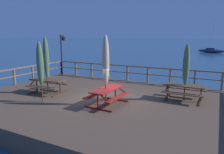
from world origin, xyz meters
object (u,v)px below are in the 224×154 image
picnic_table_back_left (184,89)px  sailboat_distant (212,51)px  patio_umbrella_tall_front (46,58)px  patio_umbrella_tall_mid_right (106,61)px  patio_umbrella_tall_mid_left (40,64)px  lamp_post_hooked (62,49)px  picnic_table_back_right (48,83)px  patio_umbrella_short_front (186,65)px  picnic_table_front_right (107,93)px

picnic_table_back_left → sailboat_distant: 43.68m
patio_umbrella_tall_front → patio_umbrella_tall_mid_right: patio_umbrella_tall_mid_right is taller
picnic_table_back_left → patio_umbrella_tall_mid_left: size_ratio=0.68×
patio_umbrella_tall_mid_right → lamp_post_hooked: 8.01m
lamp_post_hooked → patio_umbrella_tall_mid_left: bearing=-58.5°
picnic_table_back_right → patio_umbrella_short_front: patio_umbrella_short_front is taller
lamp_post_hooked → picnic_table_front_right: bearing=-35.7°
patio_umbrella_tall_front → patio_umbrella_short_front: bearing=16.7°
picnic_table_back_right → patio_umbrella_tall_mid_left: bearing=-55.8°
picnic_table_back_right → patio_umbrella_tall_mid_left: 2.11m
patio_umbrella_tall_front → patio_umbrella_tall_mid_left: bearing=-55.6°
picnic_table_front_right → patio_umbrella_tall_mid_right: patio_umbrella_tall_mid_right is taller
picnic_table_front_right → patio_umbrella_short_front: (3.08, 2.32, 1.21)m
patio_umbrella_tall_front → picnic_table_back_left: bearing=17.0°
sailboat_distant → picnic_table_back_left: bearing=-89.7°
picnic_table_front_right → sailboat_distant: size_ratio=0.26×
picnic_table_back_right → picnic_table_front_right: same height
patio_umbrella_short_front → patio_umbrella_tall_mid_right: bearing=-142.3°
patio_umbrella_tall_front → lamp_post_hooked: bearing=120.6°
patio_umbrella_tall_front → patio_umbrella_tall_mid_left: patio_umbrella_tall_front is taller
picnic_table_back_right → sailboat_distant: 46.22m
patio_umbrella_tall_mid_left → sailboat_distant: size_ratio=0.37×
patio_umbrella_tall_mid_right → sailboat_distant: (2.81, 46.10, -2.32)m
patio_umbrella_tall_mid_right → lamp_post_hooked: (-6.46, 4.74, 0.08)m
picnic_table_back_left → lamp_post_hooked: (-9.54, 2.31, 1.55)m
patio_umbrella_tall_mid_right → picnic_table_back_left: bearing=38.3°
sailboat_distant → lamp_post_hooked: bearing=-102.6°
picnic_table_back_left → picnic_table_front_right: (-3.05, -2.35, 0.00)m
patio_umbrella_tall_mid_left → lamp_post_hooked: size_ratio=0.90×
picnic_table_back_right → picnic_table_back_left: (6.96, 2.05, -0.00)m
lamp_post_hooked → patio_umbrella_tall_mid_right: bearing=-36.2°
patio_umbrella_tall_front → patio_umbrella_short_front: size_ratio=1.12×
picnic_table_back_left → lamp_post_hooked: 9.94m
picnic_table_back_right → picnic_table_back_left: size_ratio=1.06×
patio_umbrella_tall_mid_left → picnic_table_back_left: bearing=29.7°
picnic_table_back_left → patio_umbrella_tall_mid_left: bearing=-150.3°
picnic_table_front_right → patio_umbrella_tall_mid_right: (-0.03, -0.08, 1.47)m
patio_umbrella_short_front → sailboat_distant: bearing=90.4°
patio_umbrella_tall_front → patio_umbrella_tall_mid_right: size_ratio=0.97×
patio_umbrella_tall_mid_right → patio_umbrella_tall_mid_left: size_ratio=1.10×
picnic_table_back_right → picnic_table_back_left: bearing=16.4°
picnic_table_back_left → patio_umbrella_tall_front: bearing=-163.0°
picnic_table_back_left → patio_umbrella_short_front: bearing=-46.0°
patio_umbrella_tall_front → patio_umbrella_tall_mid_right: (3.85, -0.31, 0.06)m
picnic_table_front_right → patio_umbrella_tall_mid_left: bearing=-159.9°
patio_umbrella_tall_mid_left → lamp_post_hooked: lamp_post_hooked is taller
patio_umbrella_tall_mid_left → picnic_table_front_right: bearing=20.1°
picnic_table_back_left → patio_umbrella_tall_front: (-6.92, -2.12, 1.41)m
lamp_post_hooked → patio_umbrella_tall_front: bearing=-59.4°
picnic_table_front_right → patio_umbrella_tall_mid_right: size_ratio=0.63×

